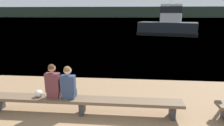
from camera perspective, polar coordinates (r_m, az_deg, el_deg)
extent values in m
plane|color=#386084|center=(128.80, 4.87, 12.85)|extent=(240.00, 240.00, 0.00)
cube|color=#2D3D2D|center=(132.96, 4.92, 14.29)|extent=(600.00, 12.00, 6.46)
cube|color=brown|center=(6.12, -8.55, -10.39)|extent=(5.91, 0.50, 0.09)
cube|color=#2D2D33|center=(6.20, 16.83, -13.06)|extent=(0.12, 0.42, 0.39)
cube|color=#2D2D33|center=(6.23, -8.47, -12.42)|extent=(0.12, 0.42, 0.39)
cube|color=#56282D|center=(6.37, -16.04, -8.35)|extent=(0.35, 0.37, 0.20)
cube|color=#56282D|center=(6.16, -16.57, -5.33)|extent=(0.40, 0.22, 0.57)
sphere|color=tan|center=(6.04, -16.85, -1.45)|extent=(0.22, 0.22, 0.22)
sphere|color=#472D19|center=(6.01, -16.93, -1.24)|extent=(0.20, 0.20, 0.20)
cube|color=navy|center=(6.22, -12.00, -8.65)|extent=(0.35, 0.37, 0.20)
cube|color=navy|center=(6.02, -12.41, -5.83)|extent=(0.40, 0.22, 0.51)
sphere|color=beige|center=(5.89, -12.62, -2.10)|extent=(0.23, 0.23, 0.23)
sphere|color=brown|center=(5.87, -12.68, -1.88)|extent=(0.21, 0.21, 0.21)
ellipsoid|color=beige|center=(6.51, -20.16, -8.15)|extent=(0.23, 0.24, 0.22)
cube|color=black|center=(28.34, 15.53, 9.43)|extent=(8.13, 5.15, 1.71)
cube|color=black|center=(28.39, 15.45, 8.12)|extent=(8.30, 5.32, 0.41)
cube|color=silver|center=(28.23, 16.59, 13.44)|extent=(3.06, 2.60, 2.32)
cube|color=black|center=(28.23, 16.66, 14.38)|extent=(3.13, 2.68, 0.83)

